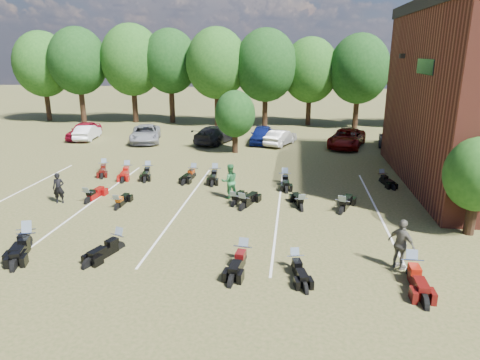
% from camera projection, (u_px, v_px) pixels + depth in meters
% --- Properties ---
extents(ground, '(160.00, 160.00, 0.00)m').
position_uv_depth(ground, '(231.00, 231.00, 19.34)').
color(ground, brown).
rests_on(ground, ground).
extents(car_0, '(1.88, 4.57, 1.55)m').
position_uv_depth(car_0, '(84.00, 131.00, 39.48)').
color(car_0, maroon).
rests_on(car_0, ground).
extents(car_1, '(1.97, 4.22, 1.34)m').
position_uv_depth(car_1, '(87.00, 132.00, 39.17)').
color(car_1, silver).
rests_on(car_1, ground).
extents(car_2, '(3.77, 5.80, 1.48)m').
position_uv_depth(car_2, '(145.00, 134.00, 38.14)').
color(car_2, gray).
rests_on(car_2, ground).
extents(car_3, '(3.68, 5.71, 1.54)m').
position_uv_depth(car_3, '(216.00, 134.00, 37.66)').
color(car_3, black).
rests_on(car_3, ground).
extents(car_4, '(1.96, 4.49, 1.51)m').
position_uv_depth(car_4, '(262.00, 135.00, 37.68)').
color(car_4, '#0C1556').
rests_on(car_4, ground).
extents(car_5, '(2.85, 4.27, 1.33)m').
position_uv_depth(car_5, '(281.00, 137.00, 36.86)').
color(car_5, '#ADACA8').
rests_on(car_5, ground).
extents(car_6, '(3.95, 5.95, 1.52)m').
position_uv_depth(car_6, '(347.00, 138.00, 36.11)').
color(car_6, '#5E0805').
rests_on(car_6, ground).
extents(car_7, '(2.54, 4.63, 1.27)m').
position_uv_depth(car_7, '(390.00, 138.00, 36.62)').
color(car_7, '#3C3C42').
rests_on(car_7, ground).
extents(person_black, '(0.68, 0.54, 1.65)m').
position_uv_depth(person_black, '(59.00, 188.00, 22.67)').
color(person_black, black).
rests_on(person_black, ground).
extents(person_green, '(1.15, 1.04, 1.94)m').
position_uv_depth(person_green, '(230.00, 181.00, 23.38)').
color(person_green, '#296D3A').
rests_on(person_green, ground).
extents(person_grey, '(1.10, 1.17, 1.94)m').
position_uv_depth(person_grey, '(401.00, 244.00, 15.72)').
color(person_grey, '#605C53').
rests_on(person_grey, ground).
extents(motorcycle_1, '(1.47, 2.57, 1.36)m').
position_uv_depth(motorcycle_1, '(29.00, 248.00, 17.61)').
color(motorcycle_1, black).
rests_on(motorcycle_1, ground).
extents(motorcycle_2, '(1.49, 2.64, 1.40)m').
position_uv_depth(motorcycle_2, '(28.00, 244.00, 17.96)').
color(motorcycle_2, black).
rests_on(motorcycle_2, ground).
extents(motorcycle_3, '(1.44, 2.40, 1.28)m').
position_uv_depth(motorcycle_3, '(119.00, 249.00, 17.53)').
color(motorcycle_3, black).
rests_on(motorcycle_3, ground).
extents(motorcycle_4, '(1.13, 2.17, 1.15)m').
position_uv_depth(motorcycle_4, '(295.00, 269.00, 15.90)').
color(motorcycle_4, black).
rests_on(motorcycle_4, ground).
extents(motorcycle_5, '(1.02, 2.43, 1.32)m').
position_uv_depth(motorcycle_5, '(243.00, 262.00, 16.48)').
color(motorcycle_5, black).
rests_on(motorcycle_5, ground).
extents(motorcycle_6, '(0.81, 2.52, 1.40)m').
position_uv_depth(motorcycle_6, '(410.00, 277.00, 15.36)').
color(motorcycle_6, '#4F0C0B').
rests_on(motorcycle_6, ground).
extents(motorcycle_7, '(0.89, 2.26, 1.23)m').
position_uv_depth(motorcycle_7, '(88.00, 203.00, 22.93)').
color(motorcycle_7, maroon).
rests_on(motorcycle_7, ground).
extents(motorcycle_8, '(0.65, 2.01, 1.12)m').
position_uv_depth(motorcycle_8, '(118.00, 209.00, 22.01)').
color(motorcycle_8, black).
rests_on(motorcycle_8, ground).
extents(motorcycle_10, '(1.42, 2.44, 1.29)m').
position_uv_depth(motorcycle_10, '(243.00, 209.00, 21.97)').
color(motorcycle_10, black).
rests_on(motorcycle_10, ground).
extents(motorcycle_11, '(1.05, 2.10, 1.12)m').
position_uv_depth(motorcycle_11, '(234.00, 205.00, 22.51)').
color(motorcycle_11, black).
rests_on(motorcycle_11, ground).
extents(motorcycle_12, '(1.51, 2.51, 1.33)m').
position_uv_depth(motorcycle_12, '(341.00, 213.00, 21.45)').
color(motorcycle_12, black).
rests_on(motorcycle_12, ground).
extents(motorcycle_13, '(1.15, 2.30, 1.23)m').
position_uv_depth(motorcycle_13, '(301.00, 210.00, 21.88)').
color(motorcycle_13, black).
rests_on(motorcycle_13, ground).
extents(motorcycle_14, '(1.38, 2.32, 1.23)m').
position_uv_depth(motorcycle_14, '(105.00, 172.00, 28.84)').
color(motorcycle_14, '#3D0908').
rests_on(motorcycle_14, ground).
extents(motorcycle_15, '(1.21, 2.46, 1.31)m').
position_uv_depth(motorcycle_15, '(128.00, 175.00, 28.13)').
color(motorcycle_15, maroon).
rests_on(motorcycle_15, ground).
extents(motorcycle_16, '(1.18, 2.37, 1.27)m').
position_uv_depth(motorcycle_16, '(148.00, 175.00, 28.12)').
color(motorcycle_16, black).
rests_on(motorcycle_16, ground).
extents(motorcycle_17, '(1.01, 2.34, 1.26)m').
position_uv_depth(motorcycle_17, '(193.00, 177.00, 27.58)').
color(motorcycle_17, black).
rests_on(motorcycle_17, ground).
extents(motorcycle_18, '(0.93, 2.40, 1.31)m').
position_uv_depth(motorcycle_18, '(215.00, 178.00, 27.40)').
color(motorcycle_18, black).
rests_on(motorcycle_18, ground).
extents(motorcycle_19, '(0.96, 2.44, 1.33)m').
position_uv_depth(motorcycle_19, '(285.00, 183.00, 26.28)').
color(motorcycle_19, black).
rests_on(motorcycle_19, ground).
extents(motorcycle_20, '(1.16, 2.14, 1.14)m').
position_uv_depth(motorcycle_20, '(382.00, 182.00, 26.50)').
color(motorcycle_20, black).
rests_on(motorcycle_20, ground).
extents(tree_line, '(56.00, 6.00, 9.79)m').
position_uv_depth(tree_line, '(262.00, 66.00, 45.18)').
color(tree_line, black).
rests_on(tree_line, ground).
extents(young_tree_near_building, '(2.80, 2.80, 4.16)m').
position_uv_depth(young_tree_near_building, '(478.00, 174.00, 18.21)').
color(young_tree_near_building, black).
rests_on(young_tree_near_building, ground).
extents(young_tree_midfield, '(3.20, 3.20, 4.70)m').
position_uv_depth(young_tree_midfield, '(235.00, 114.00, 33.41)').
color(young_tree_midfield, black).
rests_on(young_tree_midfield, ground).
extents(parking_lines, '(20.10, 14.00, 0.01)m').
position_uv_depth(parking_lines, '(184.00, 205.00, 22.55)').
color(parking_lines, silver).
rests_on(parking_lines, ground).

